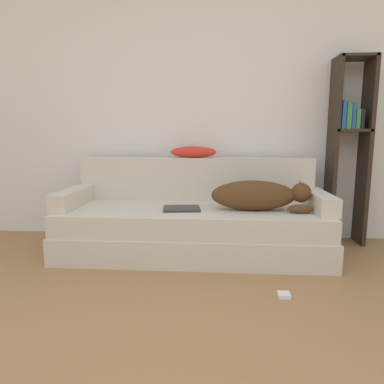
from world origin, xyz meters
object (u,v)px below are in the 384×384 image
couch (193,230)px  laptop (182,208)px  bookshelf (349,142)px  power_adapter (284,295)px  dog (259,195)px  throw_pillow (193,152)px

couch → laptop: bearing=-132.6°
bookshelf → power_adapter: size_ratio=22.18×
dog → couch: bearing=171.7°
dog → throw_pillow: size_ratio=1.87×
couch → throw_pillow: 0.76m
throw_pillow → dog: bearing=-38.1°
dog → power_adapter: bearing=-83.1°
dog → bookshelf: size_ratio=0.47×
dog → laptop: size_ratio=2.46×
power_adapter → laptop: bearing=135.5°
bookshelf → laptop: bearing=-161.8°
dog → power_adapter: 0.90m
bookshelf → power_adapter: bookshelf is taller
laptop → throw_pillow: bearing=74.2°
throw_pillow → bookshelf: (1.44, 0.03, 0.10)m
couch → laptop: (-0.09, -0.10, 0.21)m
power_adapter → couch: bearing=128.3°
couch → power_adapter: (0.64, -0.81, -0.19)m
couch → dog: dog is taller
couch → throw_pillow: throw_pillow is taller
bookshelf → throw_pillow: bearing=-178.7°
bookshelf → dog: bearing=-150.9°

